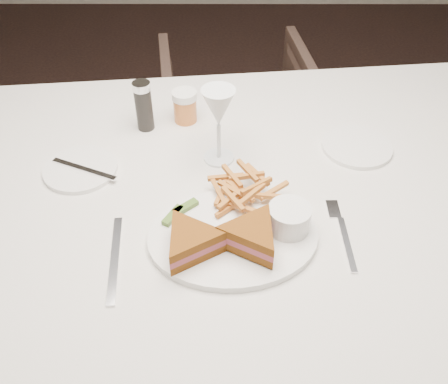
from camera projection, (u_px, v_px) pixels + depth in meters
name	position (u px, v px, depth m)	size (l,w,h in m)	color
ground	(296.00, 272.00, 1.83)	(5.00, 5.00, 0.00)	black
table	(224.00, 301.00, 1.29)	(1.48, 0.99, 0.75)	silver
chair_far	(236.00, 112.00, 2.07)	(0.59, 0.55, 0.61)	#44312A
table_setting	(226.00, 191.00, 0.98)	(0.78, 0.60, 0.18)	white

